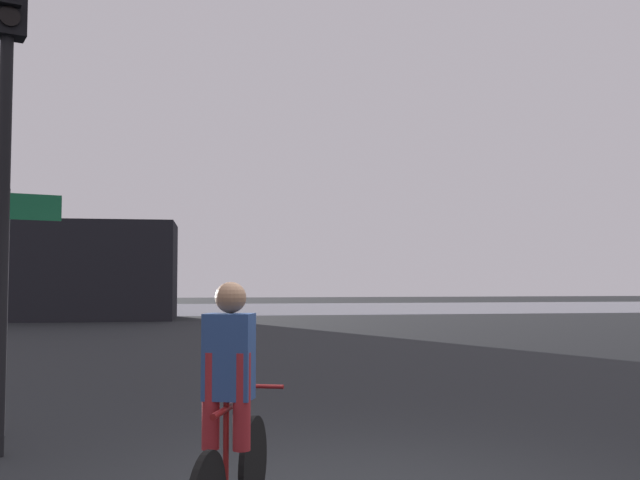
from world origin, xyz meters
The scene contains 5 objects.
water_strip centered at (0.00, 35.25, 0.00)m, with size 80.00×16.00×0.01m, color slate.
distant_building centered at (-8.91, 25.25, 1.99)m, with size 12.79×4.00×3.97m, color black.
traffic_light_near_left centered at (-2.98, 1.97, 3.34)m, with size 0.39×0.41×4.84m.
direction_sign_post centered at (-3.19, 2.87, 1.70)m, with size 1.05×0.39×2.60m.
cyclist centered at (-0.92, -0.47, 0.82)m, with size 0.65×1.64×1.62m.
Camera 1 is at (-1.05, -5.07, 1.64)m, focal length 40.00 mm.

